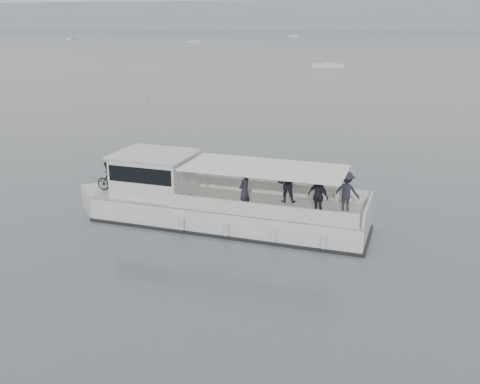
# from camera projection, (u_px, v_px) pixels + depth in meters

# --- Properties ---
(ground) EXTENTS (1400.00, 1400.00, 0.00)m
(ground) POSITION_uv_depth(u_px,v_px,m) (224.00, 221.00, 24.80)
(ground) COLOR #525A61
(ground) RESTS_ON ground
(headland) EXTENTS (1400.00, 90.00, 28.00)m
(headland) POSITION_uv_depth(u_px,v_px,m) (379.00, 16.00, 536.78)
(headland) COLOR #939EA8
(headland) RESTS_ON ground
(tour_boat) EXTENTS (14.17, 4.46, 5.90)m
(tour_boat) POSITION_uv_depth(u_px,v_px,m) (204.00, 202.00, 24.45)
(tour_boat) COLOR white
(tour_boat) RESTS_ON ground
(moored_fleet) EXTENTS (370.44, 328.24, 10.00)m
(moored_fleet) POSITION_uv_depth(u_px,v_px,m) (446.00, 45.00, 197.48)
(moored_fleet) COLOR white
(moored_fleet) RESTS_ON ground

